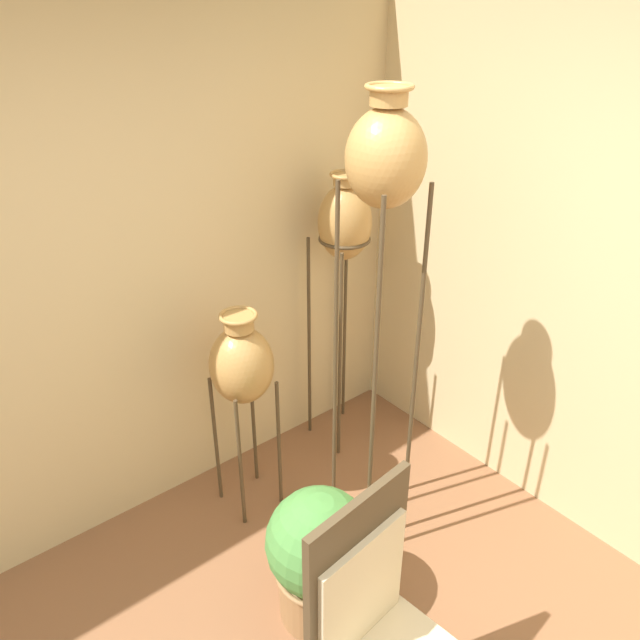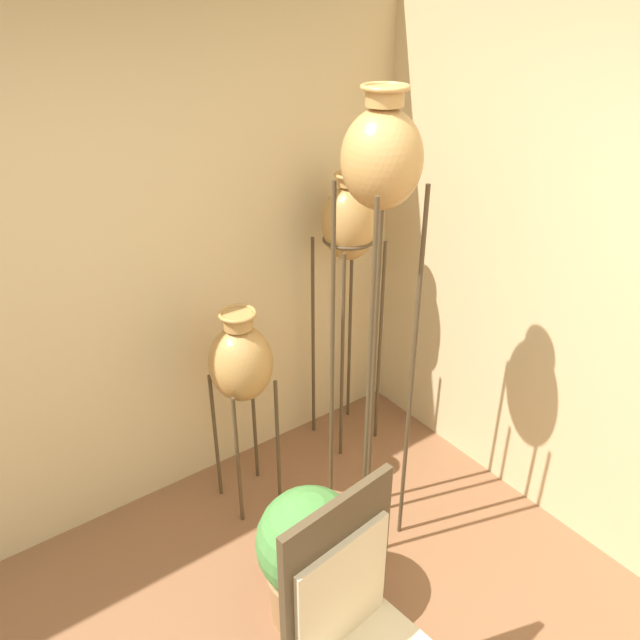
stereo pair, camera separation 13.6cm
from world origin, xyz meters
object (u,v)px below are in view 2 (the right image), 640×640
Objects in this scene: vase_stand_short at (241,364)px; potted_plant at (310,554)px; vase_stand_medium at (349,229)px; vase_stand_tall at (381,174)px.

potted_plant is at bearing -100.30° from vase_stand_short.
vase_stand_tall is at bearing -120.39° from vase_stand_medium.
vase_stand_tall reaches higher than vase_stand_short.
vase_stand_tall is 3.30× the size of potted_plant.
vase_stand_tall is 0.95m from vase_stand_medium.
potted_plant is (-0.92, -0.92, -1.03)m from vase_stand_medium.
potted_plant is at bearing -155.80° from vase_stand_tall.
vase_stand_short is (-0.78, -0.13, -0.50)m from vase_stand_medium.
vase_stand_medium is 0.93m from vase_stand_short.
vase_stand_medium is (0.40, 0.68, -0.52)m from vase_stand_tall.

